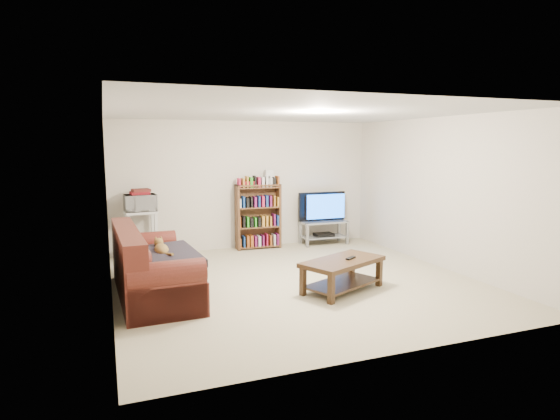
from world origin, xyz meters
name	(u,v)px	position (x,y,z in m)	size (l,w,h in m)	color
floor	(296,282)	(0.00, 0.00, 0.00)	(5.00, 5.00, 0.00)	beige
ceiling	(297,112)	(0.00, 0.00, 2.40)	(5.00, 5.00, 0.00)	white
wall_back	(246,185)	(0.00, 2.50, 1.20)	(5.00, 5.00, 0.00)	silver
wall_front	(402,229)	(0.00, -2.50, 1.20)	(5.00, 5.00, 0.00)	silver
wall_left	(108,208)	(-2.50, 0.00, 1.20)	(5.00, 5.00, 0.00)	silver
wall_right	(441,193)	(2.50, 0.00, 1.20)	(5.00, 5.00, 0.00)	silver
sofa	(148,272)	(-2.04, 0.10, 0.32)	(1.00, 2.15, 0.90)	#5A1F17
blanket	(164,257)	(-1.85, -0.04, 0.53)	(0.82, 1.06, 0.10)	#242028
cat	(161,250)	(-1.86, 0.15, 0.59)	(0.23, 0.58, 0.17)	brown
coffee_table	(342,269)	(0.43, -0.59, 0.30)	(1.32, 1.03, 0.43)	#3B2614
remote	(351,258)	(0.55, -0.59, 0.44)	(0.19, 0.05, 0.02)	black
tv_stand	(324,228)	(1.51, 2.21, 0.31)	(0.92, 0.42, 0.46)	#999EA3
television	(324,207)	(1.51, 2.21, 0.75)	(0.99, 0.13, 0.57)	black
dvd_player	(324,235)	(1.51, 2.21, 0.19)	(0.37, 0.26, 0.06)	black
bookshelf	(258,215)	(0.17, 2.30, 0.63)	(0.85, 0.29, 1.22)	#56351E
shelf_clutter	(263,179)	(0.27, 2.31, 1.33)	(0.62, 0.20, 0.28)	silver
microwave_stand	(141,228)	(-1.97, 2.20, 0.54)	(0.56, 0.43, 0.84)	silver
microwave	(140,203)	(-1.97, 2.20, 0.98)	(0.52, 0.35, 0.29)	silver
game_boxes	(140,193)	(-1.97, 2.20, 1.15)	(0.30, 0.27, 0.05)	maroon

